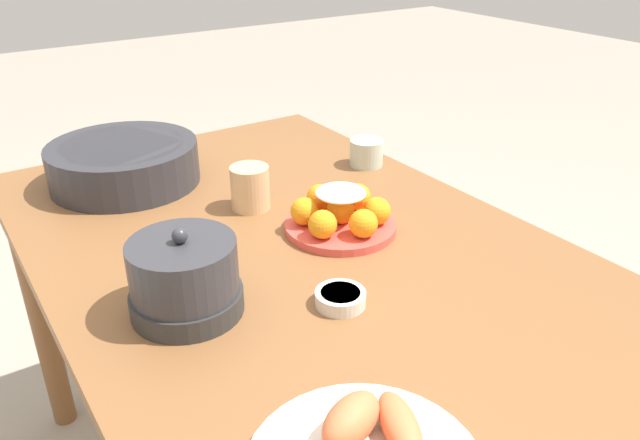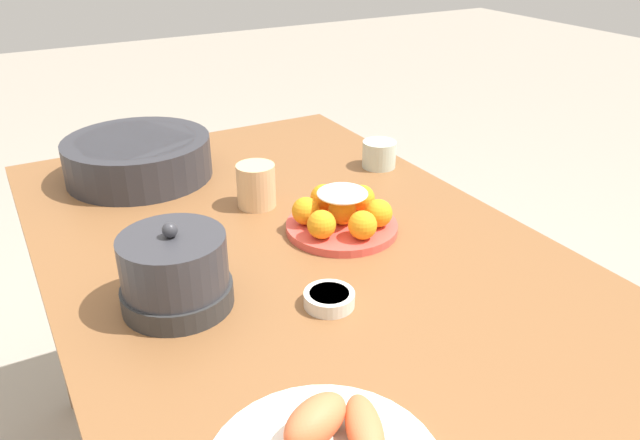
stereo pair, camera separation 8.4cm
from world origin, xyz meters
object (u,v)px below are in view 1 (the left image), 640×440
at_px(dining_table, 299,291).
at_px(serving_bowl, 124,162).
at_px(warming_pot, 185,278).
at_px(cup_near, 366,153).
at_px(cup_far, 250,188).
at_px(sauce_bowl, 340,298).
at_px(cake_plate, 341,215).

relative_size(dining_table, serving_bowl, 4.21).
distance_m(serving_bowl, warming_pot, 0.56).
distance_m(dining_table, cup_near, 0.46).
height_order(serving_bowl, cup_far, serving_bowl).
bearing_deg(cup_near, sauce_bowl, 138.45).
bearing_deg(dining_table, warming_pot, 106.02).
distance_m(dining_table, cake_plate, 0.17).
bearing_deg(dining_table, sauce_bowl, 167.75).
bearing_deg(cup_far, dining_table, 177.49).
bearing_deg(dining_table, cake_plate, -81.41).
bearing_deg(serving_bowl, cup_far, -147.78).
relative_size(sauce_bowl, warming_pot, 0.46).
relative_size(cake_plate, serving_bowl, 0.66).
bearing_deg(dining_table, cup_near, -54.10).
xyz_separation_m(cake_plate, sauce_bowl, (-0.21, 0.15, -0.02)).
relative_size(sauce_bowl, cup_near, 1.01).
bearing_deg(cake_plate, warming_pot, 103.84).
height_order(sauce_bowl, warming_pot, warming_pot).
bearing_deg(serving_bowl, cup_near, -112.85).
xyz_separation_m(cup_near, warming_pot, (-0.33, 0.61, 0.03)).
relative_size(serving_bowl, warming_pot, 1.89).
xyz_separation_m(serving_bowl, cup_far, (-0.28, -0.17, -0.00)).
relative_size(dining_table, sauce_bowl, 17.13).
bearing_deg(sauce_bowl, cup_near, -41.55).
height_order(cake_plate, warming_pot, warming_pot).
relative_size(serving_bowl, sauce_bowl, 4.07).
distance_m(serving_bowl, cup_near, 0.57).
bearing_deg(serving_bowl, sauce_bowl, -169.53).
bearing_deg(warming_pot, sauce_bowl, -119.78).
relative_size(cake_plate, sauce_bowl, 2.67).
distance_m(sauce_bowl, cup_near, 0.60).
xyz_separation_m(dining_table, cup_far, (0.20, -0.01, 0.14)).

